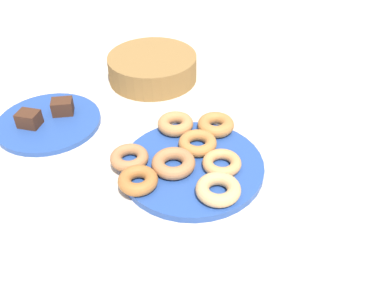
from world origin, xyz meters
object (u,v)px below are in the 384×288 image
object	(u,v)px
donut_3	(175,124)
brownie_far	(62,107)
donut_1	(198,143)
donut_2	(173,163)
donut_plate	(192,166)
basket	(153,68)
donut_6	(218,189)
donut_4	(129,158)
cake_plate	(49,122)
brownie_near	(29,119)
donut_7	(216,125)
donut_5	(138,180)
donut_0	(222,163)

from	to	relation	value
donut_3	brownie_far	size ratio (longest dim) A/B	1.68
donut_1	donut_2	bearing A→B (deg)	-128.57
donut_plate	basket	distance (m)	0.41
donut_6	donut_4	bearing A→B (deg)	150.33
cake_plate	brownie_far	distance (m)	0.05
donut_3	brownie_near	bearing A→B (deg)	175.10
donut_7	cake_plate	bearing A→B (deg)	172.14
brownie_far	brownie_near	bearing A→B (deg)	-143.97
donut_4	donut_plate	bearing A→B (deg)	-4.21
donut_5	donut_6	xyz separation A→B (m)	(0.16, -0.03, 0.00)
donut_2	donut_6	bearing A→B (deg)	-42.67
donut_0	donut_2	bearing A→B (deg)	179.63
donut_5	basket	world-z (taller)	basket
donut_7	donut_1	bearing A→B (deg)	-124.72
donut_2	donut_3	world-z (taller)	same
donut_plate	donut_3	world-z (taller)	donut_3
donut_plate	donut_1	distance (m)	0.06
donut_3	cake_plate	world-z (taller)	donut_3
donut_plate	donut_0	bearing A→B (deg)	-12.54
cake_plate	brownie_far	size ratio (longest dim) A/B	5.01
brownie_near	basket	size ratio (longest dim) A/B	0.20
donut_2	basket	world-z (taller)	basket
donut_3	donut_4	distance (m)	0.15
donut_4	donut_6	size ratio (longest dim) A/B	0.92
donut_4	basket	size ratio (longest dim) A/B	0.33
brownie_near	donut_plate	bearing A→B (deg)	-22.20
donut_4	brownie_near	bearing A→B (deg)	149.58
donut_0	brownie_far	world-z (taller)	brownie_far
cake_plate	brownie_near	distance (m)	0.05
brownie_near	donut_7	bearing A→B (deg)	-4.79
donut_4	brownie_far	size ratio (longest dim) A/B	1.64
donut_3	donut_5	distance (m)	0.21
brownie_far	basket	size ratio (longest dim) A/B	0.20
donut_4	donut_5	size ratio (longest dim) A/B	1.02
donut_7	brownie_near	bearing A→B (deg)	175.21
donut_plate	donut_6	distance (m)	0.11
donut_plate	donut_7	distance (m)	0.14
donut_plate	brownie_near	size ratio (longest dim) A/B	6.11
donut_6	donut_7	xyz separation A→B (m)	(0.01, 0.21, 0.00)
donut_2	brownie_far	xyz separation A→B (m)	(-0.28, 0.22, 0.00)
donut_plate	brownie_near	bearing A→B (deg)	157.80
donut_1	cake_plate	world-z (taller)	donut_1
donut_plate	brownie_far	distance (m)	0.38
donut_plate	donut_4	size ratio (longest dim) A/B	3.73
brownie_near	donut_5	bearing A→B (deg)	-38.73
donut_plate	donut_0	xyz separation A→B (m)	(0.06, -0.01, 0.02)
donut_5	cake_plate	xyz separation A→B (m)	(-0.24, 0.24, -0.02)
donut_0	brownie_near	xyz separation A→B (m)	(-0.45, 0.17, 0.00)
donut_4	donut_0	bearing A→B (deg)	-6.86
donut_2	basket	distance (m)	0.41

